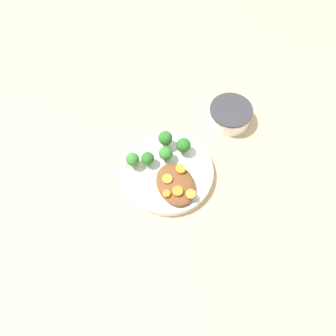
% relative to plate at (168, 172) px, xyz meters
% --- Properties ---
extents(ground_plane, '(4.00, 4.00, 0.00)m').
position_rel_plate_xyz_m(ground_plane, '(0.00, 0.00, -0.01)').
color(ground_plane, tan).
extents(plate, '(0.23, 0.23, 0.03)m').
position_rel_plate_xyz_m(plate, '(0.00, 0.00, 0.00)').
color(plate, silver).
rests_on(plate, ground_plane).
extents(dip_bowl, '(0.12, 0.12, 0.05)m').
position_rel_plate_xyz_m(dip_bowl, '(-0.09, 0.23, 0.01)').
color(dip_bowl, white).
rests_on(dip_bowl, ground_plane).
extents(stew_mound, '(0.12, 0.09, 0.02)m').
position_rel_plate_xyz_m(stew_mound, '(0.05, -0.00, 0.02)').
color(stew_mound, brown).
rests_on(stew_mound, plate).
extents(broccoli_floret_0, '(0.03, 0.03, 0.04)m').
position_rel_plate_xyz_m(broccoli_floret_0, '(-0.04, -0.04, 0.03)').
color(broccoli_floret_0, '#7FA85B').
rests_on(broccoli_floret_0, plate).
extents(broccoli_floret_1, '(0.04, 0.04, 0.05)m').
position_rel_plate_xyz_m(broccoli_floret_1, '(-0.07, 0.02, 0.04)').
color(broccoli_floret_1, '#759E51').
rests_on(broccoli_floret_1, plate).
extents(broccoli_floret_2, '(0.04, 0.04, 0.05)m').
position_rel_plate_xyz_m(broccoli_floret_2, '(-0.04, 0.06, 0.04)').
color(broccoli_floret_2, '#759E51').
rests_on(broccoli_floret_2, plate).
extents(broccoli_floret_3, '(0.04, 0.04, 0.05)m').
position_rel_plate_xyz_m(broccoli_floret_3, '(-0.03, 0.01, 0.03)').
color(broccoli_floret_3, '#759E51').
rests_on(broccoli_floret_3, plate).
extents(broccoli_floret_4, '(0.03, 0.03, 0.05)m').
position_rel_plate_xyz_m(broccoli_floret_4, '(-0.05, -0.07, 0.03)').
color(broccoli_floret_4, '#7FA85B').
rests_on(broccoli_floret_4, plate).
extents(carrot_slice_0, '(0.02, 0.02, 0.00)m').
position_rel_plate_xyz_m(carrot_slice_0, '(0.07, -0.03, 0.03)').
color(carrot_slice_0, orange).
rests_on(carrot_slice_0, stew_mound).
extents(carrot_slice_1, '(0.02, 0.02, 0.01)m').
position_rel_plate_xyz_m(carrot_slice_1, '(0.02, 0.02, 0.03)').
color(carrot_slice_1, orange).
rests_on(carrot_slice_1, stew_mound).
extents(carrot_slice_2, '(0.02, 0.02, 0.01)m').
position_rel_plate_xyz_m(carrot_slice_2, '(0.09, 0.02, 0.03)').
color(carrot_slice_2, orange).
rests_on(carrot_slice_2, stew_mound).
extents(carrot_slice_3, '(0.03, 0.03, 0.01)m').
position_rel_plate_xyz_m(carrot_slice_3, '(0.07, -0.01, 0.03)').
color(carrot_slice_3, orange).
rests_on(carrot_slice_3, stew_mound).
extents(carrot_slice_4, '(0.02, 0.02, 0.01)m').
position_rel_plate_xyz_m(carrot_slice_4, '(0.03, -0.02, 0.03)').
color(carrot_slice_4, orange).
rests_on(carrot_slice_4, stew_mound).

